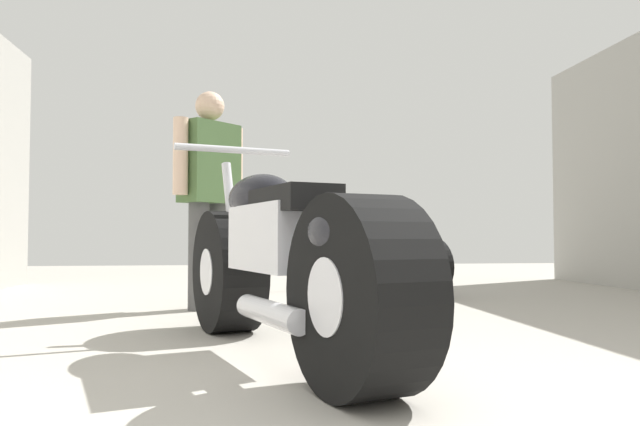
% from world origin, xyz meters
% --- Properties ---
extents(ground_plane, '(15.63, 15.63, 0.00)m').
position_xyz_m(ground_plane, '(0.00, 3.10, 0.00)').
color(ground_plane, '#A8A399').
extents(motorcycle_maroon_cruiser, '(1.00, 2.22, 1.05)m').
position_xyz_m(motorcycle_maroon_cruiser, '(-0.56, 1.93, 0.43)').
color(motorcycle_maroon_cruiser, black).
rests_on(motorcycle_maroon_cruiser, ground_plane).
extents(motorcycle_black_naked, '(0.94, 1.66, 0.83)m').
position_xyz_m(motorcycle_black_naked, '(0.67, 5.07, 0.35)').
color(motorcycle_black_naked, black).
rests_on(motorcycle_black_naked, ground_plane).
extents(mechanic_in_blue, '(0.54, 0.54, 1.65)m').
position_xyz_m(mechanic_in_blue, '(-0.99, 3.82, 0.93)').
color(mechanic_in_blue, '#4C4C4C').
rests_on(mechanic_in_blue, ground_plane).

